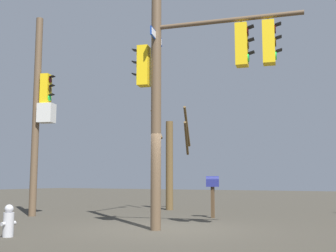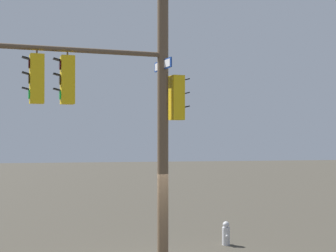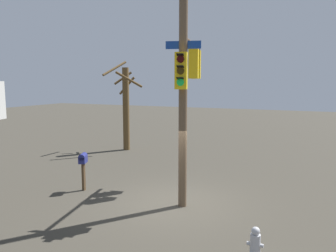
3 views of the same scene
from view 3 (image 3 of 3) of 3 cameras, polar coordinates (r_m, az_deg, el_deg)
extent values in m
plane|color=#3A362D|center=(11.39, 0.91, -13.16)|extent=(80.00, 80.00, 0.00)
cylinder|color=brown|center=(10.48, 2.61, 9.84)|extent=(0.27, 0.27, 8.90)
cylinder|color=brown|center=(12.45, 4.19, 13.90)|extent=(0.88, 3.80, 0.12)
cube|color=yellow|center=(12.76, 4.41, 10.59)|extent=(0.41, 0.37, 1.10)
cylinder|color=#2F0403|center=(12.94, 4.52, 12.05)|extent=(0.22, 0.07, 0.22)
cube|color=black|center=(13.03, 4.58, 12.55)|extent=(0.24, 0.20, 0.06)
cylinder|color=#352504|center=(12.92, 4.51, 10.55)|extent=(0.22, 0.07, 0.22)
cube|color=black|center=(13.00, 4.56, 11.06)|extent=(0.24, 0.20, 0.06)
cylinder|color=#19D147|center=(12.91, 4.49, 9.04)|extent=(0.22, 0.07, 0.22)
cube|color=black|center=(12.99, 4.54, 9.56)|extent=(0.24, 0.20, 0.06)
cylinder|color=brown|center=(12.81, 4.44, 13.38)|extent=(0.04, 0.04, 0.15)
cube|color=yellow|center=(13.43, 4.81, 10.44)|extent=(0.42, 0.37, 1.10)
cylinder|color=#2F0403|center=(13.61, 4.90, 11.83)|extent=(0.22, 0.08, 0.22)
cube|color=black|center=(13.70, 4.94, 12.31)|extent=(0.24, 0.20, 0.06)
cylinder|color=#352504|center=(13.59, 4.88, 10.40)|extent=(0.22, 0.08, 0.22)
cube|color=black|center=(13.67, 4.92, 10.89)|extent=(0.24, 0.20, 0.06)
cylinder|color=#19D147|center=(13.58, 4.87, 8.97)|extent=(0.22, 0.08, 0.22)
cube|color=black|center=(13.66, 4.91, 9.46)|extent=(0.24, 0.20, 0.06)
cylinder|color=brown|center=(13.47, 4.84, 13.09)|extent=(0.04, 0.04, 0.15)
cube|color=yellow|center=(10.12, 2.26, 9.44)|extent=(0.42, 0.38, 1.10)
cylinder|color=#2F0403|center=(9.98, 2.15, 11.42)|extent=(0.22, 0.08, 0.22)
cube|color=black|center=(9.91, 2.10, 12.14)|extent=(0.24, 0.21, 0.06)
cylinder|color=#352504|center=(9.96, 2.14, 9.47)|extent=(0.22, 0.08, 0.22)
cube|color=black|center=(9.89, 2.09, 10.18)|extent=(0.24, 0.21, 0.06)
cylinder|color=#19D147|center=(9.95, 2.13, 7.51)|extent=(0.22, 0.08, 0.22)
cube|color=black|center=(9.88, 2.08, 8.21)|extent=(0.24, 0.21, 0.06)
cube|color=navy|center=(10.53, 2.64, 13.73)|extent=(1.07, 0.30, 0.24)
cube|color=white|center=(10.55, 2.65, 13.72)|extent=(0.97, 0.25, 0.18)
cylinder|color=#B2B2B7|center=(8.41, 14.71, -19.24)|extent=(0.24, 0.24, 0.55)
sphere|color=#B2B2B7|center=(8.26, 14.80, -17.04)|extent=(0.20, 0.20, 0.20)
cylinder|color=#B2B2B7|center=(8.38, 15.72, -19.17)|extent=(0.10, 0.09, 0.09)
cylinder|color=#B2B2B7|center=(8.42, 13.73, -18.98)|extent=(0.10, 0.09, 0.09)
cube|color=#4C3823|center=(12.93, -14.28, -8.41)|extent=(0.10, 0.10, 1.05)
cube|color=navy|center=(12.77, -14.38, -5.62)|extent=(0.39, 0.50, 0.24)
cylinder|color=navy|center=(12.74, -14.40, -5.09)|extent=(0.39, 0.50, 0.24)
cylinder|color=brown|center=(19.78, -7.21, 2.88)|extent=(0.38, 0.38, 4.86)
cylinder|color=brown|center=(20.38, -9.14, 9.73)|extent=(0.60, 1.85, 0.95)
cylinder|color=brown|center=(20.14, -7.04, 6.87)|extent=(0.96, 0.46, 1.08)
cylinder|color=brown|center=(20.20, -7.73, 8.13)|extent=(0.84, 0.91, 0.80)
cylinder|color=brown|center=(18.99, -6.70, 7.92)|extent=(1.18, 1.22, 0.93)
camera|label=1|loc=(16.62, 44.29, -4.06)|focal=45.39mm
camera|label=2|loc=(18.60, -29.44, 5.20)|focal=48.84mm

